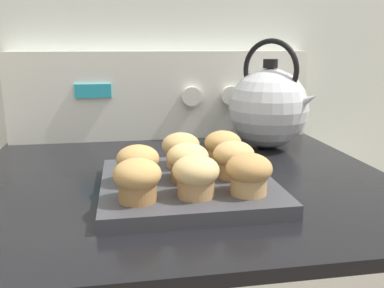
% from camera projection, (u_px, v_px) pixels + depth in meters
% --- Properties ---
extents(wall_back, '(8.00, 0.05, 2.40)m').
position_uv_depth(wall_back, '(159.00, 32.00, 1.04)').
color(wall_back, silver).
rests_on(wall_back, ground_plane).
extents(control_panel, '(0.75, 0.07, 0.22)m').
position_uv_depth(control_panel, '(163.00, 95.00, 1.03)').
color(control_panel, silver).
rests_on(control_panel, stove_range).
extents(muffin_pan, '(0.27, 0.27, 0.02)m').
position_uv_depth(muffin_pan, '(186.00, 186.00, 0.66)').
color(muffin_pan, '#38383D').
rests_on(muffin_pan, stove_range).
extents(muffin_r0_c0, '(0.07, 0.07, 0.06)m').
position_uv_depth(muffin_r0_c0, '(137.00, 179.00, 0.56)').
color(muffin_r0_c0, olive).
rests_on(muffin_r0_c0, muffin_pan).
extents(muffin_r0_c1, '(0.07, 0.07, 0.06)m').
position_uv_depth(muffin_r0_c1, '(194.00, 175.00, 0.57)').
color(muffin_r0_c1, '#A37A4C').
rests_on(muffin_r0_c1, muffin_pan).
extents(muffin_r0_c2, '(0.07, 0.07, 0.06)m').
position_uv_depth(muffin_r0_c2, '(249.00, 173.00, 0.58)').
color(muffin_r0_c2, tan).
rests_on(muffin_r0_c2, muffin_pan).
extents(muffin_r1_c0, '(0.07, 0.07, 0.06)m').
position_uv_depth(muffin_r1_c0, '(138.00, 163.00, 0.63)').
color(muffin_r1_c0, '#A37A4C').
rests_on(muffin_r1_c0, muffin_pan).
extents(muffin_r1_c1, '(0.07, 0.07, 0.06)m').
position_uv_depth(muffin_r1_c1, '(186.00, 161.00, 0.64)').
color(muffin_r1_c1, olive).
rests_on(muffin_r1_c1, muffin_pan).
extents(muffin_r1_c2, '(0.07, 0.07, 0.06)m').
position_uv_depth(muffin_r1_c2, '(234.00, 158.00, 0.66)').
color(muffin_r1_c2, tan).
rests_on(muffin_r1_c2, muffin_pan).
extents(muffin_r2_c1, '(0.07, 0.07, 0.06)m').
position_uv_depth(muffin_r2_c1, '(179.00, 149.00, 0.72)').
color(muffin_r2_c1, tan).
rests_on(muffin_r2_c1, muffin_pan).
extents(muffin_r2_c2, '(0.07, 0.07, 0.06)m').
position_uv_depth(muffin_r2_c2, '(223.00, 146.00, 0.74)').
color(muffin_r2_c2, tan).
rests_on(muffin_r2_c2, muffin_pan).
extents(tea_kettle, '(0.19, 0.20, 0.25)m').
position_uv_depth(tea_kettle, '(269.00, 107.00, 0.93)').
color(tea_kettle, silver).
rests_on(tea_kettle, stove_range).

